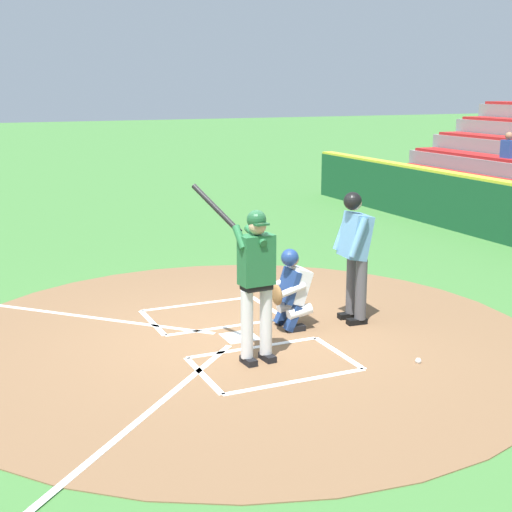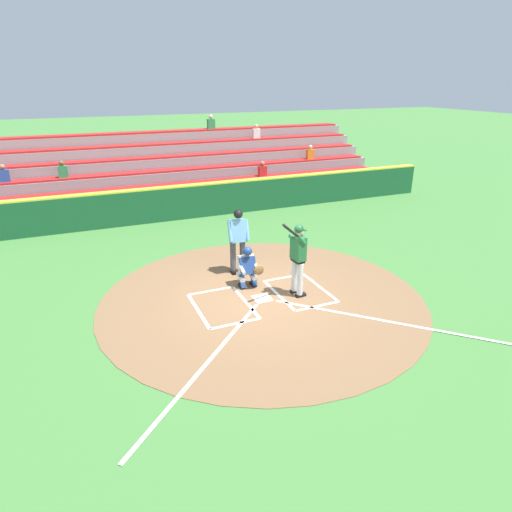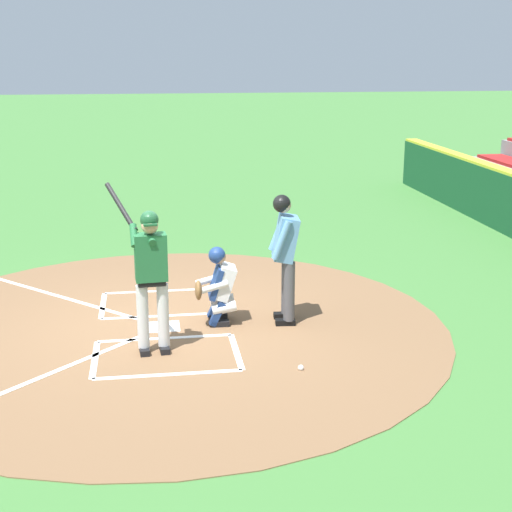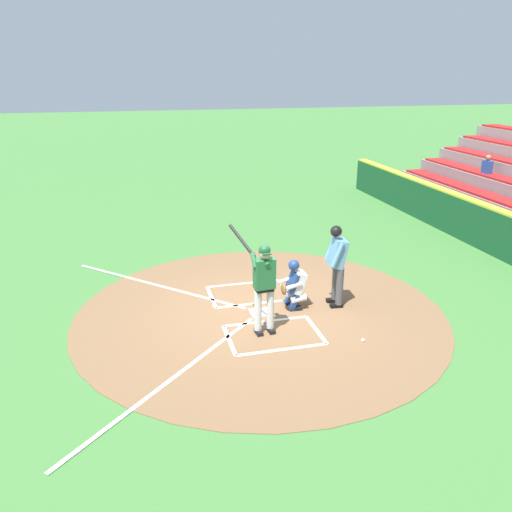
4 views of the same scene
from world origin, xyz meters
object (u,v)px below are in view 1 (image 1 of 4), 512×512
(catcher, at_px, (291,288))
(baseball, at_px, (418,361))
(batter, at_px, (255,275))
(plate_umpire, at_px, (355,248))

(catcher, xyz_separation_m, baseball, (-1.80, -0.82, -0.55))
(batter, distance_m, catcher, 1.43)
(plate_umpire, relative_size, baseball, 25.20)
(batter, height_order, catcher, batter)
(batter, relative_size, catcher, 1.88)
(catcher, xyz_separation_m, plate_umpire, (-0.09, -0.94, 0.49))
(batter, relative_size, baseball, 28.76)
(catcher, distance_m, baseball, 2.06)
(catcher, height_order, plate_umpire, plate_umpire)
(batter, xyz_separation_m, baseball, (-0.86, -1.78, -1.06))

